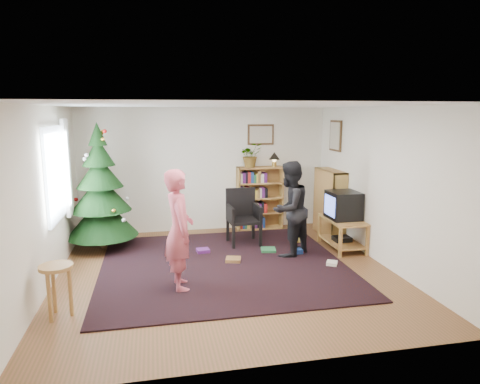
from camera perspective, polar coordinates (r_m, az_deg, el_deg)
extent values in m
plane|color=brown|center=(6.64, -1.80, -10.61)|extent=(5.00, 5.00, 0.00)
plane|color=white|center=(6.19, -1.93, 11.49)|extent=(5.00, 5.00, 0.00)
cube|color=silver|center=(8.74, -4.64, 2.98)|extent=(5.00, 0.02, 2.50)
cube|color=silver|center=(3.93, 4.36, -6.50)|extent=(5.00, 0.02, 2.50)
cube|color=silver|center=(6.38, -24.57, -0.78)|extent=(0.02, 5.00, 2.50)
cube|color=silver|center=(7.15, 18.30, 0.78)|extent=(0.02, 5.00, 2.50)
cube|color=black|center=(6.92, -2.23, -9.65)|extent=(3.80, 3.60, 0.02)
cube|color=silver|center=(6.92, -23.40, 2.22)|extent=(0.04, 1.20, 1.40)
cube|color=white|center=(7.59, -22.06, 2.99)|extent=(0.06, 0.35, 1.60)
cube|color=#4C3319|center=(8.87, 2.78, 7.65)|extent=(0.55, 0.03, 0.42)
cube|color=beige|center=(8.87, 2.78, 7.65)|extent=(0.47, 0.01, 0.34)
cube|color=#4C3319|center=(8.62, 12.63, 7.33)|extent=(0.03, 0.50, 0.60)
cube|color=beige|center=(8.62, 12.63, 7.33)|extent=(0.01, 0.42, 0.52)
cylinder|color=#3F2816|center=(8.08, -17.72, -6.34)|extent=(0.12, 0.12, 0.24)
cone|color=#133311|center=(7.96, -17.91, -3.12)|extent=(1.23, 1.23, 0.70)
cone|color=#133311|center=(7.87, -18.08, -0.16)|extent=(1.04, 1.04, 0.62)
cone|color=#133311|center=(7.82, -18.24, 2.60)|extent=(0.80, 0.80, 0.55)
cone|color=#133311|center=(7.78, -18.39, 5.11)|extent=(0.56, 0.56, 0.48)
cone|color=#133311|center=(7.76, -18.52, 7.38)|extent=(0.32, 0.32, 0.40)
cube|color=olive|center=(8.89, 2.66, -0.79)|extent=(0.95, 0.30, 1.30)
cube|color=olive|center=(8.79, 2.70, 3.27)|extent=(0.95, 0.30, 0.03)
cube|color=olive|center=(8.60, 11.86, -1.40)|extent=(0.30, 0.95, 1.30)
cube|color=olive|center=(8.49, 12.02, 2.79)|extent=(0.30, 0.95, 0.03)
cube|color=olive|center=(7.80, 13.54, -3.59)|extent=(0.55, 0.99, 0.04)
cube|color=olive|center=(7.37, 13.24, -6.64)|extent=(0.05, 0.05, 0.51)
cube|color=olive|center=(7.58, 16.62, -6.31)|extent=(0.05, 0.05, 0.51)
cube|color=olive|center=(8.19, 10.53, -4.80)|extent=(0.05, 0.05, 0.51)
cube|color=olive|center=(8.38, 13.64, -4.57)|extent=(0.05, 0.05, 0.51)
cube|color=olive|center=(7.91, 13.41, -6.48)|extent=(0.51, 0.95, 0.03)
cube|color=black|center=(7.90, 13.43, -6.09)|extent=(0.30, 0.25, 0.08)
cube|color=black|center=(7.74, 13.63, -1.71)|extent=(0.51, 0.56, 0.49)
cube|color=#516ADD|center=(7.64, 11.87, -1.80)|extent=(0.01, 0.43, 0.35)
cube|color=black|center=(7.83, 0.50, -3.81)|extent=(0.58, 0.58, 0.05)
cube|color=black|center=(8.00, 0.13, -1.40)|extent=(0.56, 0.07, 0.56)
cube|color=black|center=(7.60, -0.95, -6.03)|extent=(0.05, 0.05, 0.46)
cube|color=black|center=(7.71, 2.71, -5.81)|extent=(0.05, 0.05, 0.46)
cube|color=black|center=(8.07, -1.60, -5.04)|extent=(0.05, 0.05, 0.46)
cube|color=black|center=(8.17, 1.85, -4.85)|extent=(0.05, 0.05, 0.46)
cylinder|color=olive|center=(5.51, -23.35, -9.14)|extent=(0.39, 0.39, 0.04)
cylinder|color=olive|center=(5.59, -21.67, -12.26)|extent=(0.05, 0.05, 0.60)
cylinder|color=olive|center=(5.74, -23.56, -11.79)|extent=(0.05, 0.05, 0.60)
cylinder|color=olive|center=(5.52, -24.08, -12.73)|extent=(0.05, 0.05, 0.60)
imported|color=#BE4C5A|center=(5.88, -8.13, -5.01)|extent=(0.45, 0.64, 1.66)
imported|color=black|center=(7.20, 6.61, -2.29)|extent=(0.99, 0.96, 1.61)
imported|color=gray|center=(8.71, 1.43, 4.95)|extent=(0.50, 0.46, 0.49)
cylinder|color=#A57F33|center=(8.86, 4.58, 3.71)|extent=(0.09, 0.09, 0.09)
sphere|color=#FFD88C|center=(8.85, 4.59, 4.36)|extent=(0.09, 0.09, 0.09)
cone|color=black|center=(8.84, 4.60, 4.84)|extent=(0.22, 0.22, 0.15)
cube|color=#A51E19|center=(7.57, 8.28, -7.71)|extent=(0.20, 0.20, 0.08)
cube|color=navy|center=(7.47, 7.67, -7.95)|extent=(0.20, 0.20, 0.08)
cube|color=#1E592D|center=(7.54, 3.79, -7.68)|extent=(0.20, 0.20, 0.08)
cube|color=gold|center=(8.15, 7.98, -6.38)|extent=(0.20, 0.20, 0.08)
cube|color=brown|center=(7.04, -0.90, -9.03)|extent=(0.20, 0.20, 0.08)
cube|color=beige|center=(7.03, 12.15, -9.28)|extent=(0.20, 0.20, 0.08)
cube|color=#4C1959|center=(7.50, -4.95, -7.82)|extent=(0.20, 0.20, 0.08)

